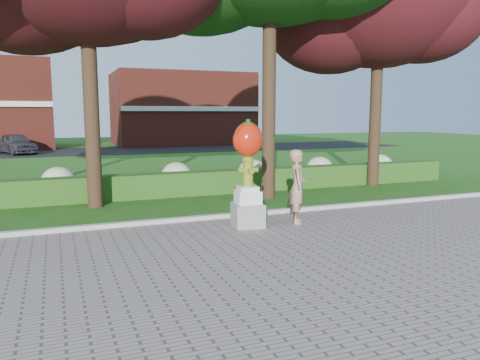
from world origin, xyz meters
The scene contains 11 objects.
ground centered at (0.00, 0.00, 0.00)m, with size 100.00×100.00×0.00m, color #215415.
walkway centered at (0.00, -4.00, 0.02)m, with size 40.00×14.00×0.04m, color gray.
curb centered at (0.00, 3.00, 0.07)m, with size 40.00×0.18×0.15m, color #ADADA5.
lawn_hedge centered at (0.00, 7.00, 0.40)m, with size 24.00×0.70×0.80m, color #1F4714.
hydrangea_row centered at (0.57, 8.00, 0.55)m, with size 20.10×1.10×0.99m.
street centered at (0.00, 28.00, 0.01)m, with size 50.00×8.00×0.02m, color black.
building_right centered at (8.00, 34.00, 3.20)m, with size 12.00×8.00×6.40m, color maroon.
tree_far_right centered at (8.40, 6.58, 6.97)m, with size 7.88×6.72×10.21m.
hydrant_sculpture centered at (1.26, 1.90, 1.42)m, with size 0.79×0.79×2.61m.
woman centered at (2.57, 1.78, 0.97)m, with size 0.68×0.45×1.87m, color #AA7C61.
parked_car centered at (-5.53, 27.42, 0.74)m, with size 1.69×4.21×1.43m, color #38393F.
Camera 1 is at (-3.06, -8.46, 2.79)m, focal length 35.00 mm.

